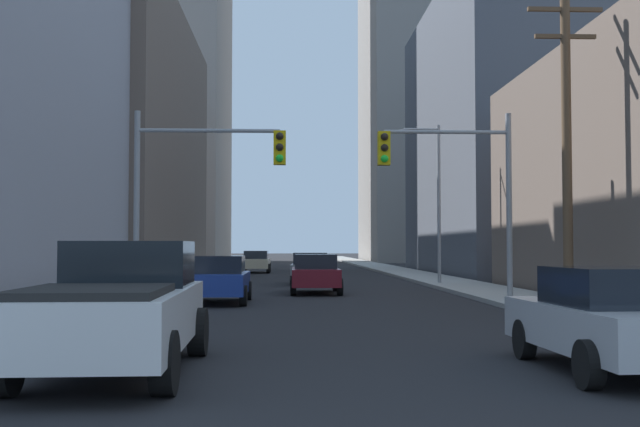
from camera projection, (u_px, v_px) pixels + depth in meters
name	position (u px, v px, depth m)	size (l,w,h in m)	color
sidewalk_left	(209.00, 272.00, 53.33)	(2.93, 160.00, 0.15)	#9E9E99
sidewalk_right	(400.00, 272.00, 53.86)	(2.93, 160.00, 0.15)	#9E9E99
pickup_truck_white	(119.00, 307.00, 11.24)	(2.20, 5.45, 1.90)	white
sedan_silver	(612.00, 319.00, 11.16)	(1.96, 4.27, 1.52)	#B7BABF
sedan_blue	(219.00, 279.00, 24.81)	(1.95, 4.21, 1.52)	navy
sedan_maroon	(315.00, 274.00, 29.94)	(1.95, 4.22, 1.52)	maroon
sedan_grey	(310.00, 268.00, 37.18)	(1.95, 4.26, 1.52)	slate
sedan_beige	(256.00, 262.00, 53.51)	(1.95, 4.24, 1.52)	#C6B793
traffic_signal_near_left	(203.00, 173.00, 23.83)	(4.67, 0.44, 6.00)	gray
traffic_signal_near_right	(452.00, 175.00, 24.14)	(4.21, 0.44, 6.00)	gray
utility_pole_right	(567.00, 139.00, 22.41)	(2.20, 0.28, 9.34)	brown
street_lamp_right	(433.00, 189.00, 36.05)	(1.99, 0.32, 7.50)	gray
building_left_mid_office	(26.00, 143.00, 53.67)	(21.86, 29.33, 18.06)	#66564C
building_left_far_tower	(160.00, 48.00, 91.07)	(15.26, 21.91, 50.34)	gray
building_right_mid_block	(566.00, 137.00, 51.97)	(18.15, 23.90, 18.32)	#4C515B
building_right_far_highrise	(456.00, 66.00, 96.23)	(22.48, 22.76, 48.59)	gray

